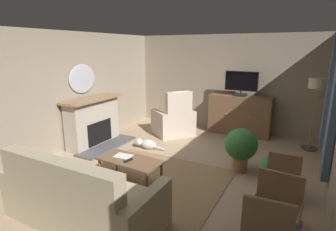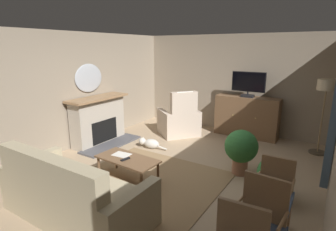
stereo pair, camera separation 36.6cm
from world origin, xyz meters
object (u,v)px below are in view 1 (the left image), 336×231
object	(u,v)px
armchair_near_window	(174,121)
potted_plant_small_fern_corner	(276,173)
tv_remote	(128,160)
coffee_table	(130,162)
side_chair_mid_row	(275,217)
wall_mirror_oval	(83,79)
side_chair_tucked_against_wall	(281,189)
tv_cabinet	(239,116)
floor_lamp	(317,93)
television	(241,83)
folded_newspaper	(123,156)
fireplace	(94,123)
potted_plant_tall_palm_by_window	(241,146)
sofa_floral	(81,200)
cat	(147,144)

from	to	relation	value
armchair_near_window	potted_plant_small_fern_corner	world-z (taller)	armchair_near_window
tv_remote	potted_plant_small_fern_corner	xyz separation A→B (m)	(2.20, 0.79, -0.06)
coffee_table	side_chair_mid_row	world-z (taller)	side_chair_mid_row
wall_mirror_oval	armchair_near_window	size ratio (longest dim) A/B	0.63
wall_mirror_oval	side_chair_tucked_against_wall	bearing A→B (deg)	-14.11
tv_remote	armchair_near_window	xyz separation A→B (m)	(-0.52, 2.70, -0.06)
tv_cabinet	coffee_table	size ratio (longest dim) A/B	1.40
wall_mirror_oval	floor_lamp	distance (m)	5.16
television	coffee_table	world-z (taller)	television
wall_mirror_oval	folded_newspaper	distance (m)	2.43
tv_cabinet	side_chair_tucked_against_wall	xyz separation A→B (m)	(1.36, -3.48, 0.01)
fireplace	potted_plant_tall_palm_by_window	xyz separation A→B (m)	(3.36, 0.19, -0.04)
wall_mirror_oval	sofa_floral	size ratio (longest dim) A/B	0.38
tv_cabinet	potted_plant_tall_palm_by_window	distance (m)	2.25
wall_mirror_oval	coffee_table	size ratio (longest dim) A/B	0.71
wall_mirror_oval	potted_plant_small_fern_corner	size ratio (longest dim) A/B	1.19
coffee_table	potted_plant_tall_palm_by_window	size ratio (longest dim) A/B	1.37
sofa_floral	folded_newspaper	bearing A→B (deg)	101.94
tv_remote	armchair_near_window	distance (m)	2.75
sofa_floral	television	bearing A→B (deg)	78.83
wall_mirror_oval	sofa_floral	world-z (taller)	wall_mirror_oval
wall_mirror_oval	folded_newspaper	xyz separation A→B (m)	(1.88, -1.04, -1.12)
sofa_floral	floor_lamp	bearing A→B (deg)	59.11
potted_plant_small_fern_corner	coffee_table	bearing A→B (deg)	-162.01
wall_mirror_oval	potted_plant_tall_palm_by_window	size ratio (longest dim) A/B	0.97
wall_mirror_oval	sofa_floral	xyz separation A→B (m)	(2.15, -2.29, -1.21)
potted_plant_small_fern_corner	cat	xyz separation A→B (m)	(-2.80, 0.71, -0.25)
coffee_table	tv_remote	xyz separation A→B (m)	(0.02, -0.07, 0.06)
tv_cabinet	coffee_table	bearing A→B (deg)	-106.02
wall_mirror_oval	tv_cabinet	distance (m)	4.01
potted_plant_small_fern_corner	cat	size ratio (longest dim) A/B	0.95
cat	floor_lamp	bearing A→B (deg)	27.58
wall_mirror_oval	side_chair_mid_row	size ratio (longest dim) A/B	0.81
tv_cabinet	side_chair_mid_row	distance (m)	4.39
tv_cabinet	armchair_near_window	distance (m)	1.72
armchair_near_window	cat	world-z (taller)	armchair_near_window
tv_remote	side_chair_tucked_against_wall	distance (m)	2.34
folded_newspaper	armchair_near_window	distance (m)	2.59
television	folded_newspaper	size ratio (longest dim) A/B	2.73
armchair_near_window	potted_plant_tall_palm_by_window	bearing A→B (deg)	-33.33
cat	floor_lamp	xyz separation A→B (m)	(3.25, 1.70, 1.16)
fireplace	television	world-z (taller)	television
television	coffee_table	xyz separation A→B (m)	(-1.00, -3.41, -1.00)
potted_plant_tall_palm_by_window	potted_plant_small_fern_corner	bearing A→B (deg)	-40.08
sofa_floral	potted_plant_small_fern_corner	size ratio (longest dim) A/B	3.16
potted_plant_tall_palm_by_window	floor_lamp	bearing A→B (deg)	58.57
television	potted_plant_small_fern_corner	world-z (taller)	television
wall_mirror_oval	side_chair_mid_row	bearing A→B (deg)	-22.24
folded_newspaper	armchair_near_window	world-z (taller)	armchair_near_window
tv_cabinet	cat	world-z (taller)	tv_cabinet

